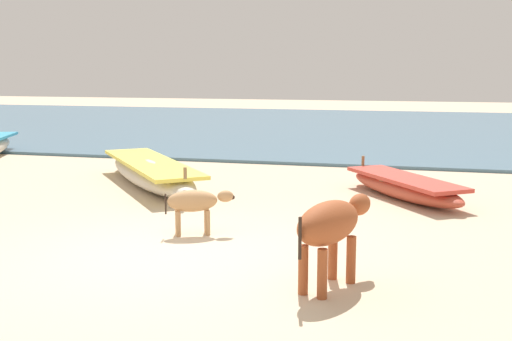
% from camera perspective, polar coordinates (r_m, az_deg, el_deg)
% --- Properties ---
extents(ground, '(80.00, 80.00, 0.00)m').
position_cam_1_polar(ground, '(8.38, -7.47, -7.44)').
color(ground, beige).
extents(sea_water, '(60.00, 20.00, 0.08)m').
position_cam_1_polar(sea_water, '(25.64, 7.77, 3.80)').
color(sea_water, slate).
rests_on(sea_water, ground).
extents(fishing_boat_0, '(2.56, 3.12, 0.60)m').
position_cam_1_polar(fishing_boat_0, '(12.09, 13.05, -1.40)').
color(fishing_boat_0, '#B74733').
rests_on(fishing_boat_0, ground).
extents(fishing_boat_2, '(3.91, 4.52, 0.70)m').
position_cam_1_polar(fishing_boat_2, '(13.24, -9.33, -0.15)').
color(fishing_boat_2, beige).
rests_on(fishing_boat_2, ground).
extents(cow_adult_rust, '(0.83, 1.44, 0.97)m').
position_cam_1_polar(cow_adult_rust, '(7.00, 6.68, -4.86)').
color(cow_adult_rust, '#9E4C28').
rests_on(cow_adult_rust, ground).
extents(calf_far_tan, '(0.96, 0.59, 0.65)m').
position_cam_1_polar(calf_far_tan, '(9.24, -5.46, -2.86)').
color(calf_far_tan, tan).
rests_on(calf_far_tan, ground).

